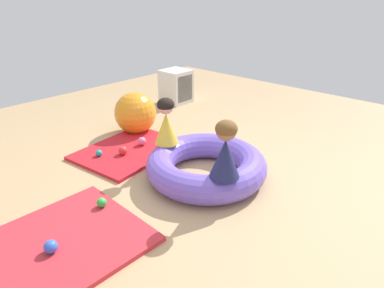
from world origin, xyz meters
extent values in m
plane|color=tan|center=(0.00, 0.00, 0.00)|extent=(8.00, 8.00, 0.00)
cube|color=red|center=(-1.50, 0.19, 0.02)|extent=(1.31, 1.11, 0.04)
cube|color=red|center=(-0.07, 1.13, 0.02)|extent=(1.31, 1.05, 0.04)
torus|color=#7056D1|center=(0.09, 0.04, 0.14)|extent=(1.25, 1.25, 0.29)
cone|color=yellow|center=(-0.01, 0.52, 0.46)|extent=(0.31, 0.31, 0.34)
sphere|color=#DBAD89|center=(-0.01, 0.52, 0.70)|extent=(0.17, 0.17, 0.17)
ellipsoid|color=black|center=(-0.01, 0.52, 0.72)|extent=(0.18, 0.18, 0.14)
cone|color=navy|center=(-0.16, -0.38, 0.46)|extent=(0.38, 0.38, 0.35)
sphere|color=#936647|center=(-0.16, -0.38, 0.72)|extent=(0.18, 0.18, 0.18)
ellipsoid|color=brown|center=(-0.16, -0.38, 0.74)|extent=(0.19, 0.19, 0.15)
sphere|color=green|center=(-0.99, 0.34, 0.08)|extent=(0.09, 0.09, 0.09)
sphere|color=red|center=(-0.22, 1.05, 0.09)|extent=(0.10, 0.10, 0.10)
sphere|color=blue|center=(-1.56, 0.13, 0.09)|extent=(0.10, 0.10, 0.10)
sphere|color=teal|center=(-0.44, 1.22, 0.08)|extent=(0.07, 0.07, 0.07)
sphere|color=pink|center=(0.10, 1.09, 0.09)|extent=(0.10, 0.10, 0.10)
sphere|color=orange|center=(0.37, 1.54, 0.28)|extent=(0.56, 0.56, 0.56)
cube|color=silver|center=(1.71, 2.10, 0.28)|extent=(0.44, 0.44, 0.56)
cube|color=#2D2D33|center=(1.71, 1.98, 0.28)|extent=(0.34, 0.20, 0.44)
camera|label=1|loc=(-2.28, -1.93, 1.81)|focal=31.53mm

